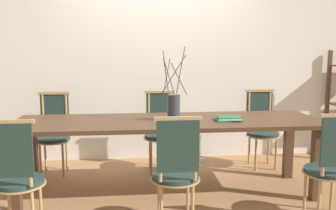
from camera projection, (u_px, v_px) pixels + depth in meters
name	position (u px, v px, depth m)	size (l,w,h in m)	color
ground_plane	(168.00, 193.00, 3.82)	(16.00, 16.00, 0.00)	#9E7047
wall_rear	(158.00, 37.00, 4.83)	(12.00, 0.06, 3.20)	white
dining_table	(168.00, 129.00, 3.72)	(3.01, 0.86, 0.76)	#4C3321
chair_near_leftend	(16.00, 175.00, 2.87)	(0.41, 0.41, 0.95)	#233833
chair_near_left	(176.00, 170.00, 3.00)	(0.41, 0.41, 0.95)	#233833
chair_near_center	(331.00, 165.00, 3.13)	(0.41, 0.41, 0.95)	#233833
chair_far_leftend	(54.00, 131.00, 4.36)	(0.41, 0.41, 0.95)	#233833
chair_far_left	(160.00, 129.00, 4.49)	(0.41, 0.41, 0.95)	#233833
chair_far_center	(262.00, 127.00, 4.61)	(0.41, 0.41, 0.95)	#233833
vase_centerpiece	(174.00, 106.00, 3.64)	(0.25, 0.27, 0.72)	#33383D
book_stack	(229.00, 119.00, 3.66)	(0.26, 0.18, 0.04)	#1E6B4C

